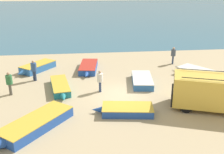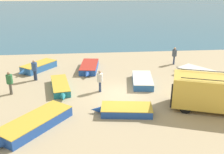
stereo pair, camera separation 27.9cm
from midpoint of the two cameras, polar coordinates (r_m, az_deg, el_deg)
ground_plane at (r=19.55m, az=1.58°, el=-3.88°), size 200.00×200.00×0.00m
sea_water at (r=70.14m, az=-4.30°, el=13.88°), size 120.00×80.00×0.01m
parked_van at (r=18.17m, az=20.10°, el=-2.92°), size 5.21×3.60×2.38m
fishing_rowboat_0 at (r=20.70m, az=-11.58°, el=-2.09°), size 1.87×4.63×0.53m
fishing_rowboat_1 at (r=24.24m, az=17.99°, el=0.85°), size 3.56×4.36×0.65m
fishing_rowboat_2 at (r=15.83m, az=-17.00°, el=-9.84°), size 4.29×4.99×0.63m
fishing_rowboat_3 at (r=24.75m, az=-5.48°, el=2.08°), size 1.94×4.53×0.57m
fishing_rowboat_4 at (r=21.76m, az=6.18°, el=-0.61°), size 2.02×4.30×0.55m
fishing_rowboat_5 at (r=25.59m, az=-16.36°, el=2.05°), size 3.31×3.85×0.65m
fishing_rowboat_6 at (r=16.87m, az=2.57°, el=-7.14°), size 4.01×1.96×0.50m
fisherman_0 at (r=27.02m, az=12.91°, el=4.92°), size 0.46×0.46×1.74m
fisherman_1 at (r=19.75m, az=-3.04°, el=-0.48°), size 0.44×0.44×1.69m
fisherman_2 at (r=20.64m, az=-21.83°, el=-0.90°), size 0.46×0.46×1.76m
fisherman_3 at (r=22.87m, az=-16.98°, el=1.77°), size 0.47×0.47×1.79m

